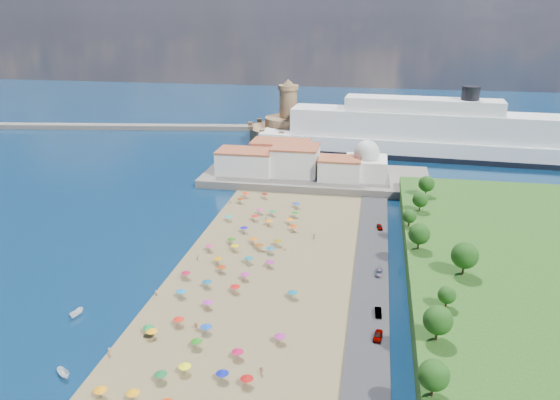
# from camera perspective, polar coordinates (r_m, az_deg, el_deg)

# --- Properties ---
(ground) EXTENTS (700.00, 700.00, 0.00)m
(ground) POSITION_cam_1_polar(r_m,az_deg,el_deg) (156.18, -3.08, -5.70)
(ground) COLOR #071938
(ground) RESTS_ON ground
(terrace) EXTENTS (90.00, 36.00, 3.00)m
(terrace) POSITION_cam_1_polar(r_m,az_deg,el_deg) (221.43, 3.73, 2.40)
(terrace) COLOR #59544C
(terrace) RESTS_ON ground
(jetty) EXTENTS (18.00, 70.00, 2.40)m
(jetty) POSITION_cam_1_polar(r_m,az_deg,el_deg) (257.93, -0.25, 4.84)
(jetty) COLOR #59544C
(jetty) RESTS_ON ground
(breakwater) EXTENTS (199.03, 34.77, 2.60)m
(breakwater) POSITION_cam_1_polar(r_m,az_deg,el_deg) (330.28, -15.88, 7.37)
(breakwater) COLOR #59544C
(breakwater) RESTS_ON ground
(waterfront_buildings) EXTENTS (57.00, 29.00, 11.00)m
(waterfront_buildings) POSITION_cam_1_polar(r_m,az_deg,el_deg) (222.01, 0.43, 4.20)
(waterfront_buildings) COLOR silver
(waterfront_buildings) RESTS_ON terrace
(domed_building) EXTENTS (16.00, 16.00, 15.00)m
(domed_building) POSITION_cam_1_polar(r_m,az_deg,el_deg) (216.23, 8.99, 3.84)
(domed_building) COLOR silver
(domed_building) RESTS_ON terrace
(fortress) EXTENTS (40.00, 40.00, 32.40)m
(fortress) POSITION_cam_1_polar(r_m,az_deg,el_deg) (285.43, 0.85, 7.40)
(fortress) COLOR #A68153
(fortress) RESTS_ON ground
(cruise_ship) EXTENTS (153.44, 32.20, 33.29)m
(cruise_ship) POSITION_cam_1_polar(r_m,az_deg,el_deg) (264.86, 14.48, 6.54)
(cruise_ship) COLOR black
(cruise_ship) RESTS_ON ground
(beach_parasols) EXTENTS (31.69, 114.87, 2.20)m
(beach_parasols) POSITION_cam_1_polar(r_m,az_deg,el_deg) (145.94, -4.62, -6.70)
(beach_parasols) COLOR gray
(beach_parasols) RESTS_ON beach
(beachgoers) EXTENTS (34.48, 95.31, 1.87)m
(beachgoers) POSITION_cam_1_polar(r_m,az_deg,el_deg) (149.90, -3.73, -6.37)
(beachgoers) COLOR tan
(beachgoers) RESTS_ON beach
(moored_boats) EXTENTS (12.04, 24.24, 1.54)m
(moored_boats) POSITION_cam_1_polar(r_m,az_deg,el_deg) (125.24, -21.03, -13.57)
(moored_boats) COLOR white
(moored_boats) RESTS_ON ground
(parked_cars) EXTENTS (2.29, 65.49, 1.43)m
(parked_cars) POSITION_cam_1_polar(r_m,az_deg,el_deg) (140.71, 10.28, -8.38)
(parked_cars) COLOR gray
(parked_cars) RESTS_ON promenade
(hillside_trees) EXTENTS (16.67, 109.33, 8.21)m
(hillside_trees) POSITION_cam_1_polar(r_m,az_deg,el_deg) (140.67, 15.84, -4.82)
(hillside_trees) COLOR #382314
(hillside_trees) RESTS_ON hillside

